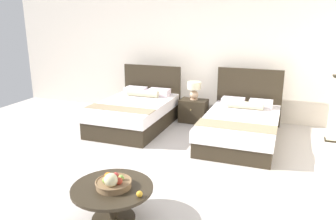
{
  "coord_description": "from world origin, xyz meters",
  "views": [
    {
      "loc": [
        1.88,
        -4.57,
        2.29
      ],
      "look_at": [
        0.03,
        0.43,
        0.77
      ],
      "focal_mm": 35.76,
      "sensor_mm": 36.0,
      "label": 1
    }
  ],
  "objects": [
    {
      "name": "bed_near_corner",
      "position": [
        1.1,
        1.51,
        0.28
      ],
      "size": [
        1.35,
        2.23,
        1.21
      ],
      "color": "#2E2519",
      "rests_on": "ground"
    },
    {
      "name": "bed_near_window",
      "position": [
        -1.1,
        1.5,
        0.32
      ],
      "size": [
        1.37,
        2.04,
        1.18
      ],
      "color": "#2E2519",
      "rests_on": "ground"
    },
    {
      "name": "ground_plane",
      "position": [
        0.0,
        0.0,
        -0.01
      ],
      "size": [
        9.95,
        9.37,
        0.02
      ],
      "primitive_type": "cube",
      "color": "beige"
    },
    {
      "name": "nightstand",
      "position": [
        -0.05,
        2.26,
        0.25
      ],
      "size": [
        0.59,
        0.42,
        0.5
      ],
      "color": "#2E2519",
      "rests_on": "ground"
    },
    {
      "name": "wall_back",
      "position": [
        0.0,
        2.88,
        1.38
      ],
      "size": [
        9.95,
        0.12,
        2.76
      ],
      "primitive_type": "cube",
      "color": "silver",
      "rests_on": "ground"
    },
    {
      "name": "coffee_table",
      "position": [
        0.11,
        -1.6,
        0.32
      ],
      "size": [
        0.93,
        0.93,
        0.42
      ],
      "color": "#2E2519",
      "rests_on": "ground"
    },
    {
      "name": "floor_lamp_corner",
      "position": [
        2.71,
        2.04,
        0.62
      ],
      "size": [
        0.21,
        0.21,
        1.24
      ],
      "color": "black",
      "rests_on": "ground"
    },
    {
      "name": "fruit_bowl",
      "position": [
        0.13,
        -1.62,
        0.48
      ],
      "size": [
        0.41,
        0.41,
        0.21
      ],
      "color": "brown",
      "rests_on": "coffee_table"
    },
    {
      "name": "table_lamp",
      "position": [
        -0.05,
        2.28,
        0.74
      ],
      "size": [
        0.3,
        0.3,
        0.39
      ],
      "color": "tan",
      "rests_on": "nightstand"
    },
    {
      "name": "loose_apple",
      "position": [
        0.49,
        -1.69,
        0.45
      ],
      "size": [
        0.07,
        0.07,
        0.07
      ],
      "color": "gold",
      "rests_on": "coffee_table"
    }
  ]
}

